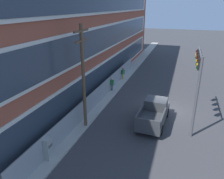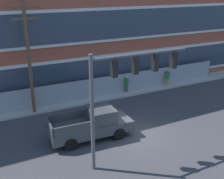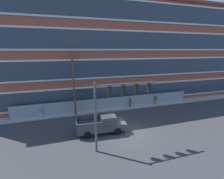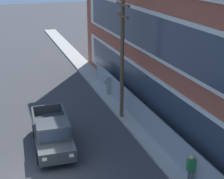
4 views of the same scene
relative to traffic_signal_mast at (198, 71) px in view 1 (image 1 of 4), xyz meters
The scene contains 10 objects.
ground_plane 5.58m from the traffic_signal_mast, 43.68° to the left, with size 160.00×160.00×0.00m, color #38383A.
sidewalk_building_side 10.31m from the traffic_signal_mast, 76.35° to the left, with size 80.00×1.73×0.16m, color #9E9B93.
brick_mill_building 15.82m from the traffic_signal_mast, 66.54° to the left, with size 47.89×9.29×16.20m.
chain_link_fence 9.94m from the traffic_signal_mast, 78.14° to the left, with size 26.66×0.06×1.88m.
traffic_signal_mast is the anchor object (origin of this frame).
pickup_truck_dark_grey 4.91m from the traffic_signal_mast, 102.32° to the left, with size 5.40×2.30×1.96m.
utility_pole_near_corner 8.95m from the traffic_signal_mast, 111.25° to the left, with size 2.20×0.26×8.33m.
electrical_cabinet 12.45m from the traffic_signal_mast, 131.35° to the left, with size 0.59×0.48×1.63m.
pedestrian_near_cabinet 10.82m from the traffic_signal_mast, 60.01° to the left, with size 0.32×0.41×1.69m.
pedestrian_by_fence 13.46m from the traffic_signal_mast, 42.48° to the left, with size 0.47×0.40×1.69m.
Camera 1 is at (-19.82, -0.88, 9.52)m, focal length 35.00 mm.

